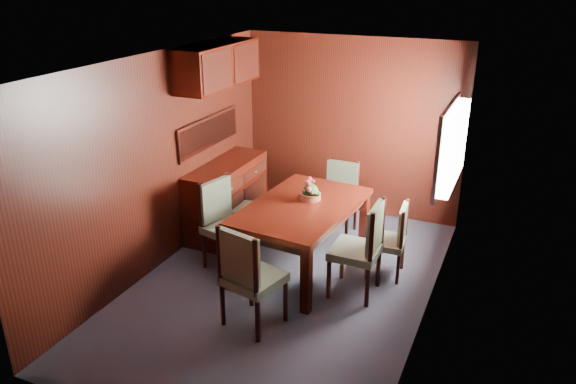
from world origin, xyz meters
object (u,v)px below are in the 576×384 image
at_px(chair_left_near, 224,219).
at_px(chair_right_near, 363,244).
at_px(flower_centerpiece, 310,189).
at_px(chair_head, 248,273).
at_px(dining_table, 301,214).
at_px(sideboard, 227,197).

bearing_deg(chair_left_near, chair_right_near, 104.62).
bearing_deg(flower_centerpiece, chair_head, -92.12).
relative_size(dining_table, flower_centerpiece, 6.91).
relative_size(chair_right_near, chair_head, 0.99).
height_order(chair_left_near, flower_centerpiece, flower_centerpiece).
relative_size(chair_left_near, flower_centerpiece, 4.05).
height_order(chair_left_near, chair_head, chair_head).
relative_size(dining_table, chair_right_near, 1.68).
bearing_deg(chair_right_near, flower_centerpiece, 59.68).
relative_size(sideboard, chair_right_near, 1.34).
distance_m(dining_table, chair_left_near, 0.88).
xyz_separation_m(dining_table, chair_right_near, (0.79, -0.26, -0.09)).
bearing_deg(sideboard, chair_right_near, -21.80).
bearing_deg(sideboard, flower_centerpiece, -16.41).
xyz_separation_m(dining_table, chair_left_near, (-0.83, -0.27, -0.10)).
bearing_deg(chair_right_near, chair_head, 140.66).
bearing_deg(dining_table, sideboard, 160.88).
bearing_deg(chair_left_near, chair_head, 53.76).
height_order(sideboard, dining_table, sideboard).
bearing_deg(chair_head, dining_table, 102.70).
bearing_deg(chair_right_near, chair_left_near, 90.47).
bearing_deg(flower_centerpiece, chair_left_near, -152.13).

